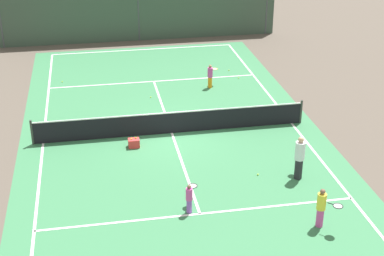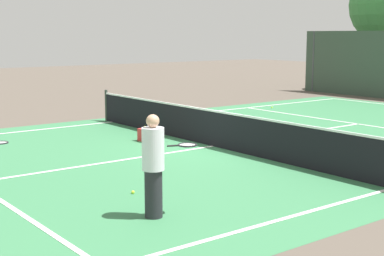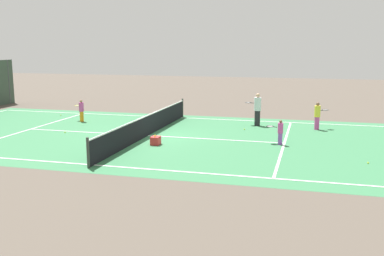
% 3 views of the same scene
% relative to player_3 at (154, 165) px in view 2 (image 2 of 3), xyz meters
% --- Properties ---
extents(ground_plane, '(80.00, 80.00, 0.00)m').
position_rel_player_3_xyz_m(ground_plane, '(-4.11, 4.69, -0.89)').
color(ground_plane, brown).
extents(court_surface, '(13.00, 25.00, 0.01)m').
position_rel_player_3_xyz_m(court_surface, '(-4.11, 4.69, -0.89)').
color(court_surface, '#387A4C').
rests_on(court_surface, ground_plane).
extents(tennis_net, '(11.90, 0.10, 1.10)m').
position_rel_player_3_xyz_m(tennis_net, '(-4.11, 4.69, -0.38)').
color(tennis_net, '#333833').
rests_on(tennis_net, ground_plane).
extents(player_3, '(0.61, 0.94, 1.74)m').
position_rel_player_3_xyz_m(player_3, '(0.00, 0.00, 0.00)').
color(player_3, '#232328').
rests_on(player_3, ground_plane).
extents(ball_crate, '(0.46, 0.36, 0.43)m').
position_rel_player_3_xyz_m(ball_crate, '(-5.85, 3.67, -0.71)').
color(ball_crate, red).
rests_on(ball_crate, ground_plane).
extents(tennis_ball_1, '(0.07, 0.07, 0.07)m').
position_rel_player_3_xyz_m(tennis_ball_1, '(-4.54, 8.87, -0.86)').
color(tennis_ball_1, '#CCE533').
rests_on(tennis_ball_1, ground_plane).
extents(tennis_ball_2, '(0.07, 0.07, 0.07)m').
position_rel_player_3_xyz_m(tennis_ball_2, '(-8.93, 11.86, -0.86)').
color(tennis_ball_2, '#CCE533').
rests_on(tennis_ball_2, ground_plane).
extents(tennis_ball_4, '(0.07, 0.07, 0.07)m').
position_rel_player_3_xyz_m(tennis_ball_4, '(-3.24, 5.26, -0.86)').
color(tennis_ball_4, '#CCE533').
rests_on(tennis_ball_4, ground_plane).
extents(tennis_ball_6, '(0.07, 0.07, 0.07)m').
position_rel_player_3_xyz_m(tennis_ball_6, '(-5.63, 3.69, -0.86)').
color(tennis_ball_6, '#CCE533').
rests_on(tennis_ball_6, ground_plane).
extents(tennis_ball_8, '(0.07, 0.07, 0.07)m').
position_rel_player_3_xyz_m(tennis_ball_8, '(-1.43, 0.46, -0.86)').
color(tennis_ball_8, '#CCE533').
rests_on(tennis_ball_8, ground_plane).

